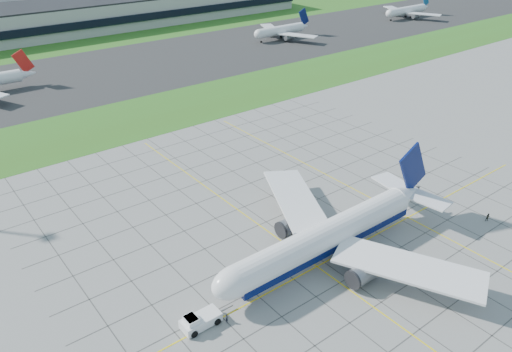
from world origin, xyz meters
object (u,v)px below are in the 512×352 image
Objects in this scene: crew_near at (227,318)px; distant_jet_2 at (281,30)px; crew_far at (488,217)px; airliner at (328,237)px; distant_jet_3 at (407,10)px; pushback_tug at (199,321)px.

crew_near is 203.25m from distant_jet_2.
crew_near is at bearing -154.80° from crew_far.
crew_near is at bearing -174.61° from airliner.
distant_jet_3 is at bearing 75.96° from crew_far.
pushback_tug reaches higher than crew_far.
distant_jet_3 is (240.93, 141.92, 3.28)m from pushback_tug.
pushback_tug is at bearing -134.19° from distant_jet_2.
distant_jet_3 reaches higher than crew_far.
distant_jet_3 is (236.85, 144.00, 3.60)m from crew_near.
airliner is at bearing -164.37° from crew_far.
pushback_tug is at bearing -179.40° from airliner.
crew_near is 63.42m from crew_far.
crew_far is at bearing -138.49° from distant_jet_3.
airliner is at bearing -146.19° from distant_jet_3.
distant_jet_2 is at bearing -21.24° from crew_near.
distant_jet_3 is at bearing 30.40° from pushback_tug.
airliner is 29.80m from pushback_tug.
airliner is 254.38m from distant_jet_3.
distant_jet_3 is at bearing -2.75° from distant_jet_2.
airliner is 39.40m from crew_far.
distant_jet_2 is 1.00× the size of distant_jet_3.
airliner is at bearing -127.68° from distant_jet_2.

